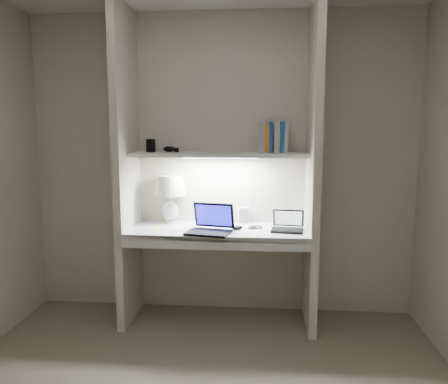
# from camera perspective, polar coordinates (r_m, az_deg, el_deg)

# --- Properties ---
(back_wall) EXTENTS (3.20, 0.01, 2.50)m
(back_wall) POSITION_cam_1_polar(r_m,az_deg,el_deg) (3.68, -0.33, 3.51)
(back_wall) COLOR beige
(back_wall) RESTS_ON floor
(alcove_panel_left) EXTENTS (0.06, 0.55, 2.50)m
(alcove_panel_left) POSITION_cam_1_polar(r_m,az_deg,el_deg) (3.55, -12.58, 3.14)
(alcove_panel_left) COLOR beige
(alcove_panel_left) RESTS_ON floor
(alcove_panel_right) EXTENTS (0.06, 0.55, 2.50)m
(alcove_panel_right) POSITION_cam_1_polar(r_m,az_deg,el_deg) (3.41, 11.57, 2.97)
(alcove_panel_right) COLOR beige
(alcove_panel_right) RESTS_ON floor
(desk) EXTENTS (1.40, 0.55, 0.04)m
(desk) POSITION_cam_1_polar(r_m,az_deg,el_deg) (3.48, -0.74, -5.10)
(desk) COLOR white
(desk) RESTS_ON alcove_panel_left
(desk_apron) EXTENTS (1.46, 0.03, 0.10)m
(desk_apron) POSITION_cam_1_polar(r_m,az_deg,el_deg) (3.24, -1.19, -6.67)
(desk_apron) COLOR silver
(desk_apron) RESTS_ON desk
(shelf) EXTENTS (1.40, 0.36, 0.03)m
(shelf) POSITION_cam_1_polar(r_m,az_deg,el_deg) (3.49, -0.60, 4.90)
(shelf) COLOR silver
(shelf) RESTS_ON back_wall
(strip_light) EXTENTS (0.60, 0.04, 0.02)m
(strip_light) POSITION_cam_1_polar(r_m,az_deg,el_deg) (3.49, -0.60, 4.54)
(strip_light) COLOR white
(strip_light) RESTS_ON shelf
(table_lamp) EXTENTS (0.27, 0.27, 0.40)m
(table_lamp) POSITION_cam_1_polar(r_m,az_deg,el_deg) (3.67, -7.05, 0.12)
(table_lamp) COLOR white
(table_lamp) RESTS_ON desk
(laptop_main) EXTENTS (0.37, 0.34, 0.22)m
(laptop_main) POSITION_cam_1_polar(r_m,az_deg,el_deg) (3.34, -1.78, -4.44)
(laptop_main) COLOR black
(laptop_main) RESTS_ON desk
(laptop_netbook) EXTENTS (0.26, 0.24, 0.16)m
(laptop_netbook) POSITION_cam_1_polar(r_m,az_deg,el_deg) (3.43, 8.31, -4.39)
(laptop_netbook) COLOR black
(laptop_netbook) RESTS_ON desk
(speaker) EXTENTS (0.11, 0.10, 0.13)m
(speaker) POSITION_cam_1_polar(r_m,az_deg,el_deg) (3.67, 2.60, -3.03)
(speaker) COLOR silver
(speaker) RESTS_ON desk
(mouse) EXTENTS (0.10, 0.08, 0.03)m
(mouse) POSITION_cam_1_polar(r_m,az_deg,el_deg) (3.44, 1.68, -4.65)
(mouse) COLOR black
(mouse) RESTS_ON desk
(cable_coil) EXTENTS (0.11, 0.11, 0.01)m
(cable_coil) POSITION_cam_1_polar(r_m,az_deg,el_deg) (3.50, 4.22, -4.61)
(cable_coil) COLOR black
(cable_coil) RESTS_ON desk
(sticky_note) EXTENTS (0.09, 0.09, 0.00)m
(sticky_note) POSITION_cam_1_polar(r_m,az_deg,el_deg) (3.54, -8.72, -4.61)
(sticky_note) COLOR yellow
(sticky_note) RESTS_ON desk
(book_row) EXTENTS (0.23, 0.16, 0.25)m
(book_row) POSITION_cam_1_polar(r_m,az_deg,el_deg) (3.57, 6.44, 7.03)
(book_row) COLOR silver
(book_row) RESTS_ON shelf
(shelf_box) EXTENTS (0.07, 0.06, 0.11)m
(shelf_box) POSITION_cam_1_polar(r_m,az_deg,el_deg) (3.63, -9.54, 6.00)
(shelf_box) COLOR black
(shelf_box) RESTS_ON shelf
(shelf_gadget) EXTENTS (0.13, 0.12, 0.05)m
(shelf_gadget) POSITION_cam_1_polar(r_m,az_deg,el_deg) (3.61, -7.15, 5.58)
(shelf_gadget) COLOR black
(shelf_gadget) RESTS_ON shelf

